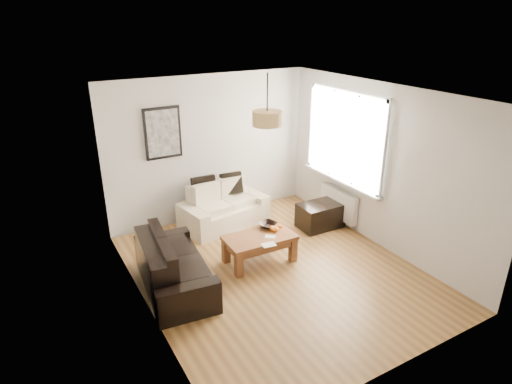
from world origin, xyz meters
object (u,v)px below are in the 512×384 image
loveseat_cream (224,205)px  coffee_table (260,249)px  sofa_leather (174,264)px  ottoman (320,215)px

loveseat_cream → coffee_table: size_ratio=1.41×
loveseat_cream → sofa_leather: (-1.44, -1.41, -0.01)m
sofa_leather → coffee_table: (1.35, -0.01, -0.14)m
coffee_table → ottoman: (1.53, 0.48, 0.00)m
coffee_table → ottoman: ottoman is taller
coffee_table → ottoman: bearing=17.4°
loveseat_cream → coffee_table: loveseat_cream is taller
ottoman → sofa_leather: bearing=-170.8°
loveseat_cream → sofa_leather: loveseat_cream is taller
sofa_leather → coffee_table: sofa_leather is taller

